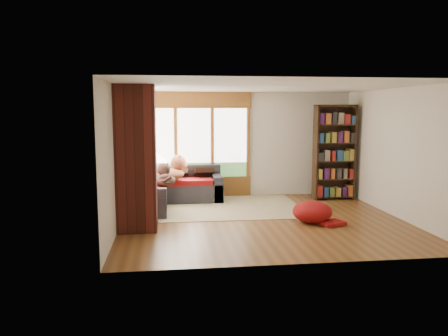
{
  "coord_description": "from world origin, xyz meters",
  "views": [
    {
      "loc": [
        -1.81,
        -8.25,
        2.16
      ],
      "look_at": [
        -0.68,
        0.75,
        0.95
      ],
      "focal_mm": 35.0,
      "sensor_mm": 36.0,
      "label": 1
    }
  ],
  "objects_px": {
    "dog_brindle": "(165,177)",
    "brick_chimney": "(136,158)",
    "dog_tan": "(169,170)",
    "pouf": "(312,211)",
    "area_rug": "(225,207)",
    "bookshelf": "(334,152)",
    "sectional_sofa": "(164,191)"
  },
  "relations": [
    {
      "from": "dog_tan",
      "to": "dog_brindle",
      "type": "xyz_separation_m",
      "value": [
        -0.1,
        -0.6,
        -0.05
      ]
    },
    {
      "from": "bookshelf",
      "to": "dog_brindle",
      "type": "xyz_separation_m",
      "value": [
        -4.06,
        -0.77,
        -0.4
      ]
    },
    {
      "from": "area_rug",
      "to": "dog_brindle",
      "type": "distance_m",
      "value": 1.53
    },
    {
      "from": "brick_chimney",
      "to": "pouf",
      "type": "bearing_deg",
      "value": 1.16
    },
    {
      "from": "sectional_sofa",
      "to": "dog_tan",
      "type": "bearing_deg",
      "value": -20.24
    },
    {
      "from": "sectional_sofa",
      "to": "dog_brindle",
      "type": "height_order",
      "value": "dog_brindle"
    },
    {
      "from": "brick_chimney",
      "to": "area_rug",
      "type": "height_order",
      "value": "brick_chimney"
    },
    {
      "from": "dog_tan",
      "to": "area_rug",
      "type": "bearing_deg",
      "value": -45.88
    },
    {
      "from": "area_rug",
      "to": "brick_chimney",
      "type": "bearing_deg",
      "value": -138.34
    },
    {
      "from": "sectional_sofa",
      "to": "dog_brindle",
      "type": "xyz_separation_m",
      "value": [
        0.03,
        -0.65,
        0.44
      ]
    },
    {
      "from": "bookshelf",
      "to": "dog_brindle",
      "type": "bearing_deg",
      "value": -169.3
    },
    {
      "from": "brick_chimney",
      "to": "area_rug",
      "type": "bearing_deg",
      "value": 41.66
    },
    {
      "from": "area_rug",
      "to": "dog_brindle",
      "type": "height_order",
      "value": "dog_brindle"
    },
    {
      "from": "brick_chimney",
      "to": "bookshelf",
      "type": "relative_size",
      "value": 1.14
    },
    {
      "from": "sectional_sofa",
      "to": "brick_chimney",
      "type": "bearing_deg",
      "value": -102.68
    },
    {
      "from": "brick_chimney",
      "to": "dog_brindle",
      "type": "xyz_separation_m",
      "value": [
        0.48,
        1.4,
        -0.56
      ]
    },
    {
      "from": "pouf",
      "to": "dog_brindle",
      "type": "xyz_separation_m",
      "value": [
        -2.83,
        1.33,
        0.52
      ]
    },
    {
      "from": "bookshelf",
      "to": "dog_tan",
      "type": "height_order",
      "value": "bookshelf"
    },
    {
      "from": "area_rug",
      "to": "dog_tan",
      "type": "height_order",
      "value": "dog_tan"
    },
    {
      "from": "area_rug",
      "to": "pouf",
      "type": "bearing_deg",
      "value": -45.72
    },
    {
      "from": "area_rug",
      "to": "dog_brindle",
      "type": "relative_size",
      "value": 4.23
    },
    {
      "from": "dog_tan",
      "to": "pouf",
      "type": "bearing_deg",
      "value": -63.58
    },
    {
      "from": "area_rug",
      "to": "dog_brindle",
      "type": "xyz_separation_m",
      "value": [
        -1.33,
        -0.21,
        0.74
      ]
    },
    {
      "from": "brick_chimney",
      "to": "bookshelf",
      "type": "xyz_separation_m",
      "value": [
        4.54,
        2.16,
        -0.16
      ]
    },
    {
      "from": "dog_brindle",
      "to": "brick_chimney",
      "type": "bearing_deg",
      "value": 155.43
    },
    {
      "from": "brick_chimney",
      "to": "dog_brindle",
      "type": "distance_m",
      "value": 1.58
    },
    {
      "from": "brick_chimney",
      "to": "bookshelf",
      "type": "height_order",
      "value": "brick_chimney"
    },
    {
      "from": "sectional_sofa",
      "to": "bookshelf",
      "type": "xyz_separation_m",
      "value": [
        4.09,
        0.12,
        0.84
      ]
    },
    {
      "from": "dog_tan",
      "to": "brick_chimney",
      "type": "bearing_deg",
      "value": -134.55
    },
    {
      "from": "pouf",
      "to": "area_rug",
      "type": "bearing_deg",
      "value": 134.28
    },
    {
      "from": "bookshelf",
      "to": "dog_tan",
      "type": "bearing_deg",
      "value": -177.63
    },
    {
      "from": "brick_chimney",
      "to": "area_rug",
      "type": "xyz_separation_m",
      "value": [
        1.81,
        1.61,
        -1.29
      ]
    }
  ]
}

